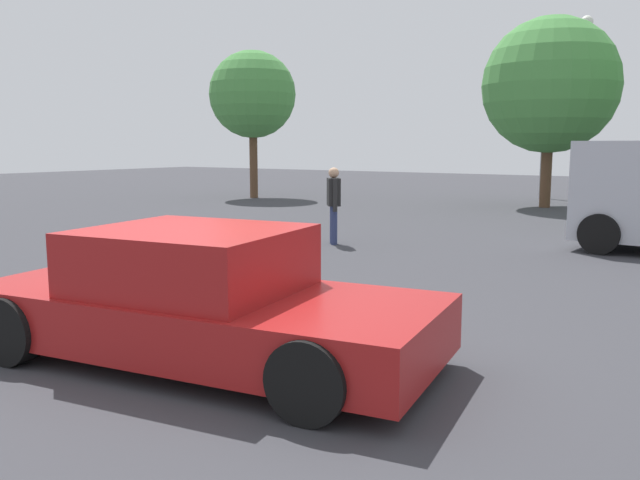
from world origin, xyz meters
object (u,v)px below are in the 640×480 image
light_post_mid (545,94)px  sedan_foreground (200,300)px  light_post_near (584,77)px  dog (87,288)px  pedestrian (334,199)px

light_post_mid → sedan_foreground: bearing=-83.4°
light_post_near → dog: bearing=-93.8°
sedan_foreground → light_post_near: light_post_near is taller
pedestrian → light_post_mid: (0.37, 14.28, 2.98)m
dog → light_post_near: bearing=152.5°
dog → pedestrian: bearing=159.3°
dog → light_post_near: size_ratio=0.10×
sedan_foreground → light_post_near: (-1.15, 21.22, 3.90)m
sedan_foreground → dog: 2.60m
dog → light_post_mid: (0.04, 20.49, 3.64)m
dog → light_post_near: (1.35, 20.59, 4.20)m
sedan_foreground → light_post_near: size_ratio=0.71×
dog → light_post_mid: light_post_mid is taller
light_post_near → light_post_mid: 1.43m
light_post_near → light_post_mid: size_ratio=1.17×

